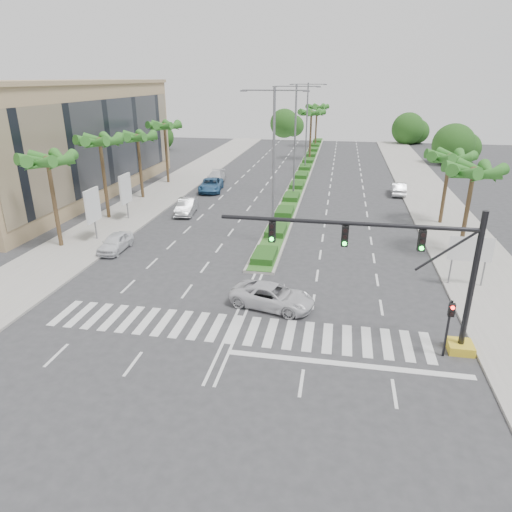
{
  "coord_description": "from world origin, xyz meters",
  "views": [
    {
      "loc": [
        5.06,
        -20.88,
        12.68
      ],
      "look_at": [
        0.59,
        3.34,
        3.0
      ],
      "focal_mm": 32.0,
      "sensor_mm": 36.0,
      "label": 1
    }
  ],
  "objects_px": {
    "car_parked_b": "(187,206)",
    "car_right": "(398,189)",
    "car_crossing": "(272,296)",
    "car_parked_a": "(115,242)",
    "car_parked_d": "(216,178)",
    "car_parked_c": "(211,185)"
  },
  "relations": [
    {
      "from": "car_parked_a",
      "to": "car_parked_d",
      "type": "xyz_separation_m",
      "value": [
        1.28,
        25.08,
        0.03
      ]
    },
    {
      "from": "car_crossing",
      "to": "car_right",
      "type": "height_order",
      "value": "car_right"
    },
    {
      "from": "car_parked_a",
      "to": "car_parked_c",
      "type": "relative_size",
      "value": 0.74
    },
    {
      "from": "car_parked_a",
      "to": "car_parked_d",
      "type": "height_order",
      "value": "car_parked_d"
    },
    {
      "from": "car_parked_c",
      "to": "car_right",
      "type": "bearing_deg",
      "value": -1.98
    },
    {
      "from": "car_parked_a",
      "to": "car_crossing",
      "type": "bearing_deg",
      "value": -28.66
    },
    {
      "from": "car_parked_a",
      "to": "car_crossing",
      "type": "distance_m",
      "value": 15.18
    },
    {
      "from": "car_parked_b",
      "to": "car_right",
      "type": "xyz_separation_m",
      "value": [
        21.46,
        11.98,
        -0.04
      ]
    },
    {
      "from": "car_crossing",
      "to": "car_right",
      "type": "distance_m",
      "value": 31.65
    },
    {
      "from": "car_parked_b",
      "to": "car_crossing",
      "type": "distance_m",
      "value": 21.26
    },
    {
      "from": "car_parked_a",
      "to": "car_right",
      "type": "height_order",
      "value": "car_right"
    },
    {
      "from": "car_crossing",
      "to": "car_parked_a",
      "type": "bearing_deg",
      "value": 76.18
    },
    {
      "from": "car_parked_d",
      "to": "car_crossing",
      "type": "bearing_deg",
      "value": -73.58
    },
    {
      "from": "car_crossing",
      "to": "car_right",
      "type": "bearing_deg",
      "value": -4.87
    },
    {
      "from": "car_parked_c",
      "to": "car_parked_d",
      "type": "distance_m",
      "value": 4.44
    },
    {
      "from": "car_parked_c",
      "to": "car_crossing",
      "type": "height_order",
      "value": "car_parked_c"
    },
    {
      "from": "car_parked_c",
      "to": "car_parked_b",
      "type": "bearing_deg",
      "value": -96.52
    },
    {
      "from": "car_parked_d",
      "to": "car_right",
      "type": "distance_m",
      "value": 22.43
    },
    {
      "from": "car_parked_b",
      "to": "car_right",
      "type": "distance_m",
      "value": 24.58
    },
    {
      "from": "car_parked_a",
      "to": "car_parked_b",
      "type": "xyz_separation_m",
      "value": [
        2.14,
        10.95,
        0.07
      ]
    },
    {
      "from": "car_parked_c",
      "to": "car_right",
      "type": "height_order",
      "value": "car_parked_c"
    },
    {
      "from": "car_parked_d",
      "to": "car_right",
      "type": "height_order",
      "value": "same"
    }
  ]
}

